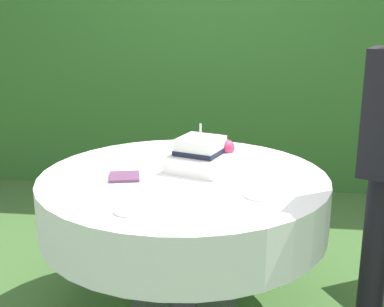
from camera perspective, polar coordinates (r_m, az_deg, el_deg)
name	(u,v)px	position (r m, az deg, el deg)	size (l,w,h in m)	color
foliage_hedge	(217,44)	(4.66, 2.74, 11.97)	(6.78, 0.57, 2.49)	#336628
cake_table	(184,201)	(2.60, -0.94, -5.26)	(1.43, 1.43, 0.76)	#4C4C51
wedding_cake	(202,155)	(2.62, 1.06, -0.22)	(0.36, 0.36, 0.24)	white
serving_plate_near	(260,195)	(2.29, 7.48, -4.56)	(0.14, 0.14, 0.01)	white
serving_plate_far	(131,210)	(2.12, -6.74, -6.24)	(0.14, 0.14, 0.01)	white
napkin_stack	(124,177)	(2.53, -7.48, -2.55)	(0.15, 0.15, 0.01)	#603856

